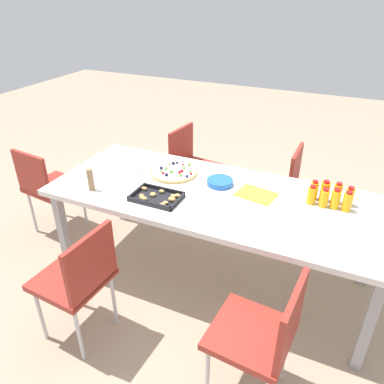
# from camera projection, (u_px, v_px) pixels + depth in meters

# --- Properties ---
(ground_plane) EXTENTS (12.00, 12.00, 0.00)m
(ground_plane) POSITION_uv_depth(u_px,v_px,m) (212.00, 274.00, 2.94)
(ground_plane) COLOR tan
(party_table) EXTENTS (2.33, 0.94, 0.74)m
(party_table) POSITION_uv_depth(u_px,v_px,m) (214.00, 201.00, 2.61)
(party_table) COLOR white
(party_table) RESTS_ON ground_plane
(chair_end) EXTENTS (0.45, 0.45, 0.83)m
(chair_end) POSITION_uv_depth(u_px,v_px,m) (46.00, 184.00, 3.20)
(chair_end) COLOR maroon
(chair_end) RESTS_ON ground_plane
(chair_far_left) EXTENTS (0.43, 0.43, 0.83)m
(chair_far_left) POSITION_uv_depth(u_px,v_px,m) (264.00, 333.00, 1.85)
(chair_far_left) COLOR maroon
(chair_far_left) RESTS_ON ground_plane
(chair_near_left) EXTENTS (0.41, 0.41, 0.83)m
(chair_near_left) POSITION_uv_depth(u_px,v_px,m) (307.00, 188.00, 3.14)
(chair_near_left) COLOR maroon
(chair_near_left) RESTS_ON ground_plane
(chair_far_right) EXTENTS (0.43, 0.43, 0.83)m
(chair_far_right) POSITION_uv_depth(u_px,v_px,m) (79.00, 276.00, 2.20)
(chair_far_right) COLOR maroon
(chair_far_right) RESTS_ON ground_plane
(chair_near_right) EXTENTS (0.45, 0.45, 0.83)m
(chair_near_right) POSITION_uv_depth(u_px,v_px,m) (191.00, 163.00, 3.59)
(chair_near_right) COLOR maroon
(chair_near_right) RESTS_ON ground_plane
(juice_bottle_0) EXTENTS (0.06, 0.06, 0.13)m
(juice_bottle_0) POSITION_uv_depth(u_px,v_px,m) (349.00, 197.00, 2.42)
(juice_bottle_0) COLOR #FAAB14
(juice_bottle_0) RESTS_ON party_table
(juice_bottle_1) EXTENTS (0.05, 0.05, 0.15)m
(juice_bottle_1) POSITION_uv_depth(u_px,v_px,m) (337.00, 194.00, 2.44)
(juice_bottle_1) COLOR #FAAE14
(juice_bottle_1) RESTS_ON party_table
(juice_bottle_2) EXTENTS (0.06, 0.06, 0.15)m
(juice_bottle_2) POSITION_uv_depth(u_px,v_px,m) (325.00, 191.00, 2.46)
(juice_bottle_2) COLOR #F8AB14
(juice_bottle_2) RESTS_ON party_table
(juice_bottle_3) EXTENTS (0.05, 0.05, 0.14)m
(juice_bottle_3) POSITION_uv_depth(u_px,v_px,m) (314.00, 190.00, 2.49)
(juice_bottle_3) COLOR #FAAB14
(juice_bottle_3) RESTS_ON party_table
(juice_bottle_4) EXTENTS (0.06, 0.06, 0.14)m
(juice_bottle_4) POSITION_uv_depth(u_px,v_px,m) (347.00, 202.00, 2.36)
(juice_bottle_4) COLOR #FBAC14
(juice_bottle_4) RESTS_ON party_table
(juice_bottle_5) EXTENTS (0.06, 0.06, 0.14)m
(juice_bottle_5) POSITION_uv_depth(u_px,v_px,m) (335.00, 199.00, 2.39)
(juice_bottle_5) COLOR #FAAE14
(juice_bottle_5) RESTS_ON party_table
(juice_bottle_6) EXTENTS (0.06, 0.06, 0.13)m
(juice_bottle_6) POSITION_uv_depth(u_px,v_px,m) (324.00, 198.00, 2.40)
(juice_bottle_6) COLOR #F8AC14
(juice_bottle_6) RESTS_ON party_table
(juice_bottle_7) EXTENTS (0.06, 0.06, 0.13)m
(juice_bottle_7) POSITION_uv_depth(u_px,v_px,m) (312.00, 195.00, 2.44)
(juice_bottle_7) COLOR #F9AB14
(juice_bottle_7) RESTS_ON party_table
(fruit_pizza) EXTENTS (0.36, 0.36, 0.05)m
(fruit_pizza) POSITION_uv_depth(u_px,v_px,m) (174.00, 172.00, 2.85)
(fruit_pizza) COLOR tan
(fruit_pizza) RESTS_ON party_table
(snack_tray) EXTENTS (0.33, 0.22, 0.04)m
(snack_tray) POSITION_uv_depth(u_px,v_px,m) (157.00, 197.00, 2.51)
(snack_tray) COLOR black
(snack_tray) RESTS_ON party_table
(plate_stack) EXTENTS (0.19, 0.19, 0.04)m
(plate_stack) POSITION_uv_depth(u_px,v_px,m) (220.00, 182.00, 2.69)
(plate_stack) COLOR blue
(plate_stack) RESTS_ON party_table
(napkin_stack) EXTENTS (0.15, 0.15, 0.02)m
(napkin_stack) POSITION_uv_depth(u_px,v_px,m) (130.00, 171.00, 2.87)
(napkin_stack) COLOR white
(napkin_stack) RESTS_ON party_table
(cardboard_tube) EXTENTS (0.04, 0.04, 0.16)m
(cardboard_tube) POSITION_uv_depth(u_px,v_px,m) (91.00, 180.00, 2.59)
(cardboard_tube) COLOR #9E7A56
(cardboard_tube) RESTS_ON party_table
(paper_folder) EXTENTS (0.29, 0.24, 0.01)m
(paper_folder) POSITION_uv_depth(u_px,v_px,m) (256.00, 194.00, 2.56)
(paper_folder) COLOR yellow
(paper_folder) RESTS_ON party_table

